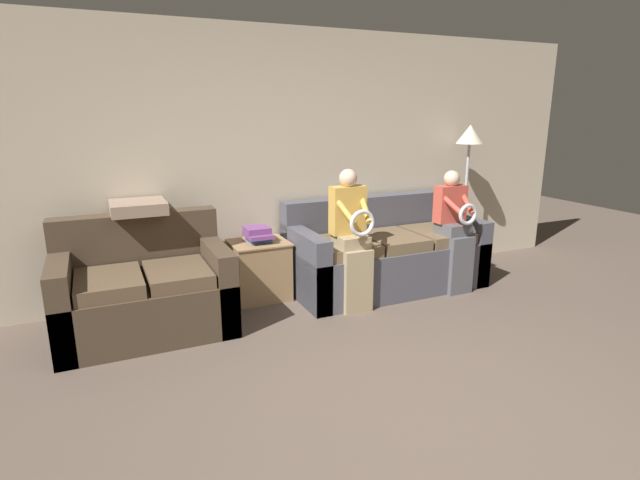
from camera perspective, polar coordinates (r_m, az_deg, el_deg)
The scene contains 10 objects.
ground_plane at distance 3.04m, azimuth 14.83°, elevation -21.91°, with size 14.00×14.00×0.00m, color brown.
wall_back at distance 4.99m, azimuth -5.36°, elevation 8.78°, with size 7.32×0.06×2.55m.
couch_main at distance 5.17m, azimuth 7.32°, elevation -1.73°, with size 1.96×0.91×0.90m.
couch_side at distance 4.37m, azimuth -19.46°, elevation -5.60°, with size 1.35×0.89×0.94m.
child_left_seated at distance 4.48m, azimuth 3.68°, elevation 0.61°, with size 0.33×0.37×1.28m.
child_right_seated at distance 5.12m, azimuth 15.16°, elevation 1.48°, with size 0.32×0.37×1.21m.
side_shelf at distance 4.85m, azimuth -6.91°, elevation -3.34°, with size 0.54×0.47×0.57m.
book_stack at distance 4.76m, azimuth -7.12°, elevation 0.67°, with size 0.23×0.31×0.14m.
floor_lamp at distance 5.83m, azimuth 16.65°, elevation 9.81°, with size 0.29×0.29×1.62m.
throw_pillow at distance 4.49m, azimuth -20.07°, elevation 3.56°, with size 0.45×0.45×0.10m.
Camera 1 is at (-1.63, -1.84, 1.79)m, focal length 28.00 mm.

